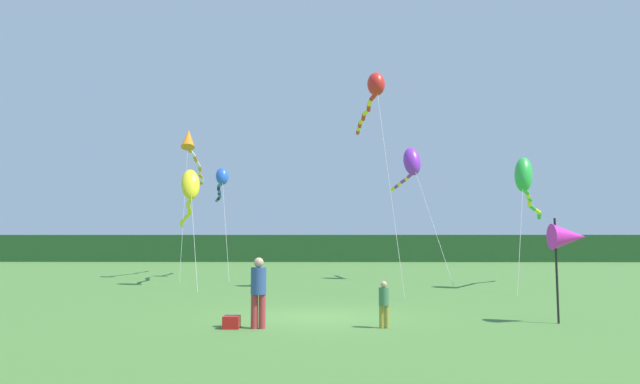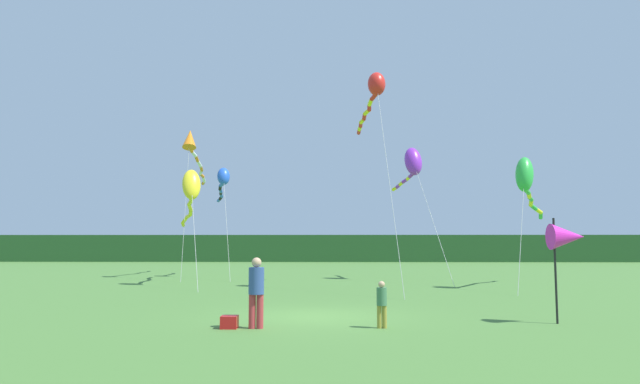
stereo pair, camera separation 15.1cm
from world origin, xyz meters
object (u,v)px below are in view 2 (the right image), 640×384
at_px(kite_yellow, 191,191).
at_px(kite_blue, 223,180).
at_px(person_adult, 256,289).
at_px(banner_flag_pole, 567,237).
at_px(kite_orange, 192,147).
at_px(kite_purple, 412,163).
at_px(kite_red, 374,91).
at_px(kite_green, 526,179).
at_px(cooler_box, 229,322).
at_px(person_child, 382,302).

relative_size(kite_yellow, kite_blue, 1.28).
xyz_separation_m(person_adult, banner_flag_pole, (8.19, 0.97, 1.28)).
bearing_deg(kite_orange, kite_purple, -7.99).
relative_size(kite_red, kite_green, 1.30).
bearing_deg(banner_flag_pole, person_adult, -173.23).
bearing_deg(cooler_box, person_adult, -0.92).
bearing_deg(kite_green, banner_flag_pole, -104.49).
height_order(kite_purple, kite_green, kite_purple).
bearing_deg(kite_orange, kite_blue, 14.83).
bearing_deg(kite_blue, person_child, -67.97).
distance_m(person_adult, kite_red, 14.92).
xyz_separation_m(person_adult, cooler_box, (-0.67, 0.01, -0.83)).
relative_size(kite_yellow, kite_orange, 0.93).
relative_size(kite_purple, kite_blue, 1.09).
height_order(person_adult, banner_flag_pole, banner_flag_pole).
xyz_separation_m(person_child, kite_blue, (-8.04, 19.86, 5.37)).
height_order(kite_blue, kite_green, kite_blue).
height_order(banner_flag_pole, kite_red, kite_red).
relative_size(kite_purple, kite_yellow, 0.85).
xyz_separation_m(kite_yellow, kite_orange, (-1.43, 5.66, 3.27)).
distance_m(person_adult, cooler_box, 1.06).
distance_m(person_adult, kite_yellow, 15.28).
xyz_separation_m(cooler_box, kite_green, (11.65, 11.80, 4.93)).
height_order(cooler_box, kite_blue, kite_blue).
bearing_deg(person_adult, kite_red, 71.44).
xyz_separation_m(person_adult, kite_yellow, (-5.30, 13.83, 3.77)).
relative_size(person_child, cooler_box, 2.88).
xyz_separation_m(banner_flag_pole, kite_orange, (-14.92, 18.52, 5.76)).
distance_m(person_adult, kite_purple, 19.66).
distance_m(cooler_box, banner_flag_pole, 9.15).
bearing_deg(kite_red, person_child, -93.89).
distance_m(cooler_box, kite_purple, 20.13).
bearing_deg(kite_green, person_child, -123.84).
xyz_separation_m(banner_flag_pole, kite_blue, (-13.08, 19.01, 3.75)).
bearing_deg(person_child, person_adult, -177.91).
xyz_separation_m(cooler_box, kite_blue, (-4.23, 19.97, 5.86)).
bearing_deg(cooler_box, kite_yellow, 108.55).
bearing_deg(kite_orange, kite_yellow, -75.81).
relative_size(person_adult, kite_purple, 0.22).
height_order(kite_yellow, kite_green, kite_green).
relative_size(person_adult, kite_green, 0.22).
bearing_deg(kite_orange, kite_red, -36.05).
xyz_separation_m(cooler_box, kite_purple, (7.24, 17.61, 6.54)).
bearing_deg(kite_yellow, person_child, -58.36).
bearing_deg(kite_red, kite_yellow, 167.16).
height_order(cooler_box, kite_yellow, kite_yellow).
bearing_deg(kite_yellow, kite_blue, 86.18).
height_order(kite_purple, kite_blue, kite_purple).
height_order(person_child, kite_green, kite_green).
height_order(person_child, kite_purple, kite_purple).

